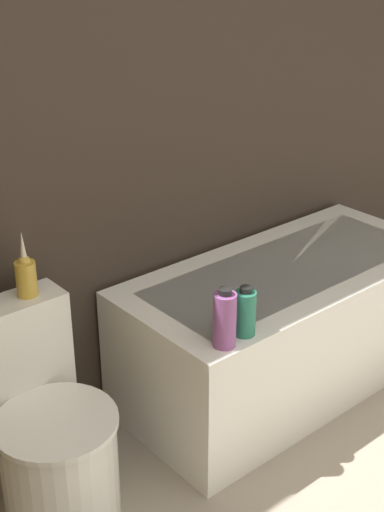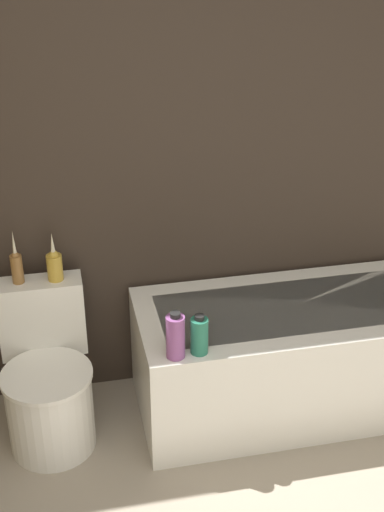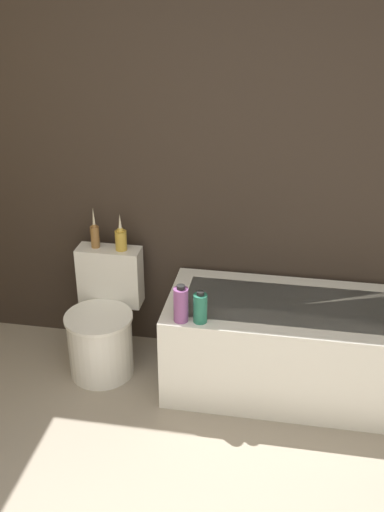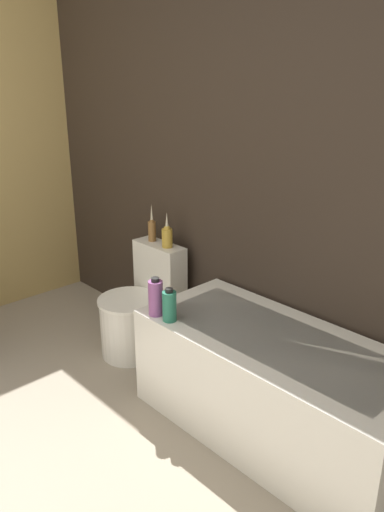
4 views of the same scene
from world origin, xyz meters
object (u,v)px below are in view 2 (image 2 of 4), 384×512
Objects in this scene: shampoo_bottle_tall at (175,336)px; shampoo_bottle_short at (199,335)px; bathtub at (289,355)px; vase_silver at (54,264)px; toilet at (48,384)px; vase_gold at (17,266)px.

shampoo_bottle_tall is 0.10m from shampoo_bottle_short.
bathtub is at bearing 23.79° from shampoo_bottle_tall.
bathtub is 1.20m from vase_silver.
shampoo_bottle_tall reaches higher than shampoo_bottle_short.
shampoo_bottle_tall is 1.17× the size of shampoo_bottle_short.
shampoo_bottle_short is (-0.51, -0.26, 0.36)m from bathtub.
toilet is 3.36× the size of shampoo_bottle_tall.
toilet is 0.79m from shampoo_bottle_short.
vase_gold is 1.20× the size of shampoo_bottle_tall.
toilet is at bearing 157.04° from shampoo_bottle_short.
bathtub is at bearing -11.22° from vase_silver.
shampoo_bottle_short is at bearing -152.78° from bathtub.
vase_silver is (-1.07, 0.21, 0.51)m from bathtub.
vase_silver is (0.16, -0.01, -0.01)m from vase_gold.
vase_gold reaches higher than shampoo_bottle_short.
bathtub is 1.15m from toilet.
bathtub is at bearing -10.12° from vase_gold.
shampoo_bottle_tall is (0.54, -0.28, 0.37)m from toilet.
shampoo_bottle_short is at bearing -22.96° from toilet.
shampoo_bottle_tall is at bearing -175.59° from shampoo_bottle_short.
toilet is 0.72m from shampoo_bottle_tall.
vase_gold is at bearing 146.54° from shampoo_bottle_short.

